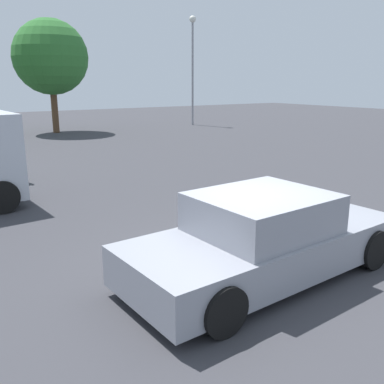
{
  "coord_description": "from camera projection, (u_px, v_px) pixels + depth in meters",
  "views": [
    {
      "loc": [
        -4.15,
        -4.68,
        2.91
      ],
      "look_at": [
        0.17,
        1.72,
        0.9
      ],
      "focal_mm": 39.78,
      "sensor_mm": 36.0,
      "label": 1
    }
  ],
  "objects": [
    {
      "name": "tree_back_center",
      "position": [
        51.0,
        57.0,
        24.0
      ],
      "size": [
        4.2,
        4.2,
        6.36
      ],
      "color": "brown",
      "rests_on": "ground_plane"
    },
    {
      "name": "pedestrian",
      "position": [
        12.0,
        150.0,
        12.57
      ],
      "size": [
        0.41,
        0.5,
        1.6
      ],
      "rotation": [
        0.0,
        0.0,
        3.68
      ],
      "color": "black",
      "rests_on": "ground_plane"
    },
    {
      "name": "light_post_far",
      "position": [
        193.0,
        53.0,
        28.38
      ],
      "size": [
        0.44,
        0.44,
        7.1
      ],
      "color": "gray",
      "rests_on": "ground_plane"
    },
    {
      "name": "ground_plane",
      "position": [
        244.0,
        271.0,
        6.73
      ],
      "size": [
        80.0,
        80.0,
        0.0
      ],
      "primitive_type": "plane",
      "color": "#38383D"
    },
    {
      "name": "sedan_foreground",
      "position": [
        264.0,
        239.0,
        6.43
      ],
      "size": [
        4.62,
        2.06,
        1.32
      ],
      "rotation": [
        0.0,
        0.0,
        0.04
      ],
      "color": "gray",
      "rests_on": "ground_plane"
    }
  ]
}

